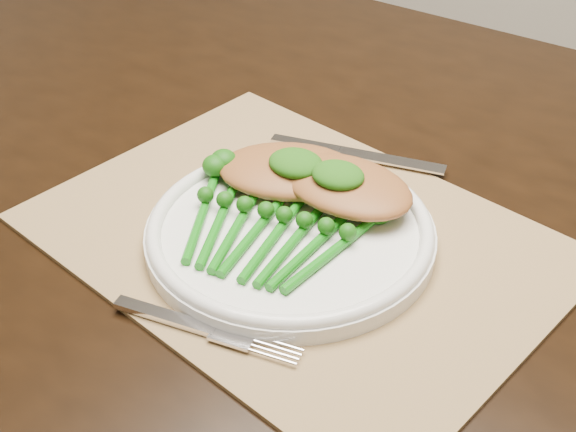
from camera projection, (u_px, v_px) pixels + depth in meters
The scene contains 10 objects.
dining_table at pixel (337, 404), 1.09m from camera, with size 1.68×1.06×0.75m.
placemat at pixel (296, 238), 0.77m from camera, with size 0.48×0.36×0.00m, color #92744A.
dinner_plate at pixel (290, 232), 0.76m from camera, with size 0.27×0.27×0.02m.
knife at pixel (340, 151), 0.89m from camera, with size 0.20×0.05×0.01m.
fork at pixel (217, 332), 0.66m from camera, with size 0.17×0.03×0.01m.
chicken_fillet_left at pixel (289, 171), 0.81m from camera, with size 0.14×0.10×0.03m, color #9A5C2C.
chicken_fillet_right at pixel (347, 186), 0.78m from camera, with size 0.14×0.10×0.03m, color #9A5C2C.
pesto_dollop_left at pixel (296, 163), 0.79m from camera, with size 0.06×0.05×0.02m, color #134509.
pesto_dollop_right at pixel (338, 175), 0.76m from camera, with size 0.05×0.04×0.02m, color #134509.
broccolini_bundle at pixel (266, 233), 0.74m from camera, with size 0.17×0.19×0.04m.
Camera 1 is at (0.17, -0.56, 1.23)m, focal length 50.00 mm.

